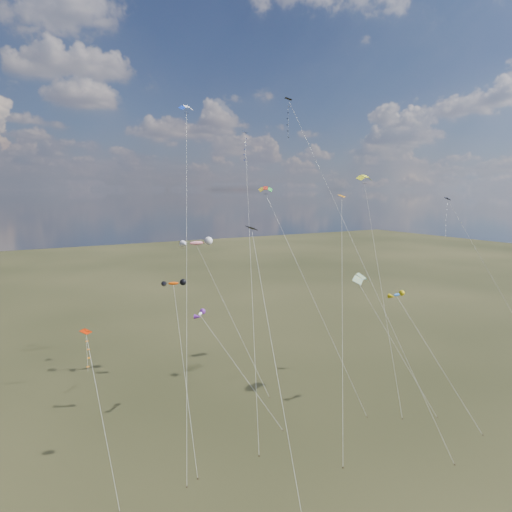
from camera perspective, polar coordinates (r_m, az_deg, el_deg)
ground at (r=47.26m, az=12.22°, el=-26.45°), size 400.00×400.00×0.00m
diamond_black_high at (r=61.46m, az=5.26°, el=14.46°), size 3.39×26.64×38.85m
diamond_navy_tall at (r=64.89m, az=-1.26°, el=11.13°), size 10.92×22.42×35.10m
diamond_black_mid at (r=37.88m, az=1.37°, el=-7.42°), size 5.89×18.95×23.46m
diamond_red_low at (r=47.31m, az=-20.24°, el=-11.75°), size 1.24×9.41×13.55m
diamond_navy_right at (r=69.58m, az=23.30°, el=3.37°), size 9.02×12.82×25.73m
diamond_orange_center at (r=56.99m, az=10.70°, el=-0.56°), size 13.57×17.09×26.15m
parafoil_yellow at (r=71.25m, az=13.45°, el=9.57°), size 9.97×17.69×29.44m
parafoil_blue_white at (r=64.97m, az=-8.70°, el=17.69°), size 11.15×24.55×38.45m
parafoil_striped at (r=60.75m, az=13.00°, el=-2.49°), size 4.96×11.83×16.49m
parafoil_tricolor at (r=62.23m, az=1.33°, el=8.25°), size 5.74×16.83×27.53m
novelty_orange_black at (r=54.40m, az=-10.27°, el=-3.50°), size 4.31×14.60×16.37m
novelty_white_purple at (r=54.60m, az=-6.92°, el=-7.27°), size 7.14×9.72×12.65m
novelty_redwhite_stripe at (r=65.34m, az=-7.43°, el=1.60°), size 6.83×13.23×20.03m
novelty_blue_yellow at (r=58.95m, az=17.25°, el=-4.74°), size 3.75×11.39×14.41m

